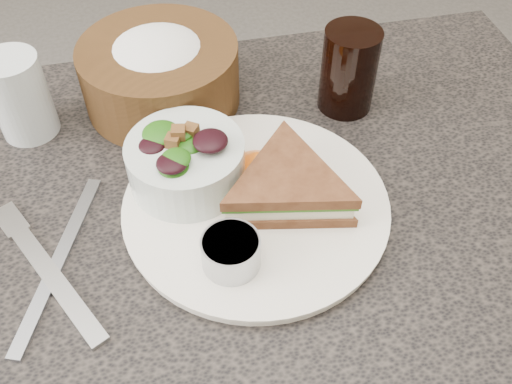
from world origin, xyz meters
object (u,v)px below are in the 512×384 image
object	(u,v)px
sandwich	(288,187)
salad_bowl	(185,156)
dinner_plate	(256,206)
dressing_ramekin	(231,252)
dining_table	(229,373)
bread_basket	(159,65)
cola_glass	(349,66)
water_glass	(20,96)

from	to	relation	value
sandwich	salad_bowl	xyz separation A→B (m)	(-0.10, 0.05, 0.02)
dinner_plate	dressing_ramekin	size ratio (longest dim) A/B	4.89
dinner_plate	sandwich	bearing A→B (deg)	-7.12
dinner_plate	salad_bowl	distance (m)	0.10
sandwich	salad_bowl	world-z (taller)	salad_bowl
dinner_plate	sandwich	size ratio (longest dim) A/B	1.75
dinner_plate	dining_table	bearing A→B (deg)	-162.88
bread_basket	dinner_plate	bearing A→B (deg)	-69.89
dining_table	bread_basket	bearing A→B (deg)	97.70
salad_bowl	cola_glass	bearing A→B (deg)	25.12
water_glass	dressing_ramekin	bearing A→B (deg)	-51.95
dinner_plate	bread_basket	xyz separation A→B (m)	(-0.08, 0.22, 0.05)
dining_table	dinner_plate	size ratio (longest dim) A/B	3.40
dining_table	dressing_ramekin	bearing A→B (deg)	-84.09
salad_bowl	water_glass	distance (m)	0.23
salad_bowl	dining_table	bearing A→B (deg)	-72.41
dressing_ramekin	bread_basket	xyz separation A→B (m)	(-0.04, 0.29, 0.03)
dressing_ramekin	cola_glass	size ratio (longest dim) A/B	0.48
dinner_plate	water_glass	xyz separation A→B (m)	(-0.25, 0.20, 0.05)
sandwich	water_glass	distance (m)	0.35
water_glass	salad_bowl	bearing A→B (deg)	-38.20
salad_bowl	bread_basket	distance (m)	0.17
bread_basket	water_glass	xyz separation A→B (m)	(-0.17, -0.02, -0.00)
bread_basket	water_glass	bearing A→B (deg)	-172.67
dinner_plate	bread_basket	size ratio (longest dim) A/B	1.44
sandwich	water_glass	xyz separation A→B (m)	(-0.29, 0.20, 0.02)
salad_bowl	cola_glass	size ratio (longest dim) A/B	1.07
dining_table	cola_glass	xyz separation A→B (m)	(0.20, 0.17, 0.44)
sandwich	water_glass	bearing A→B (deg)	156.22
salad_bowl	dressing_ramekin	bearing A→B (deg)	-77.84
dressing_ramekin	dining_table	bearing A→B (deg)	95.91
salad_bowl	dressing_ramekin	world-z (taller)	salad_bowl
sandwich	dining_table	bearing A→B (deg)	-161.74
dinner_plate	dressing_ramekin	world-z (taller)	dressing_ramekin
sandwich	salad_bowl	size ratio (longest dim) A/B	1.27
dining_table	dressing_ramekin	size ratio (longest dim) A/B	16.60
dinner_plate	sandwich	world-z (taller)	sandwich
dinner_plate	water_glass	bearing A→B (deg)	142.33
dressing_ramekin	water_glass	size ratio (longest dim) A/B	0.56
dinner_plate	cola_glass	xyz separation A→B (m)	(0.16, 0.16, 0.06)
bread_basket	water_glass	size ratio (longest dim) A/B	1.91
cola_glass	bread_basket	bearing A→B (deg)	165.37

